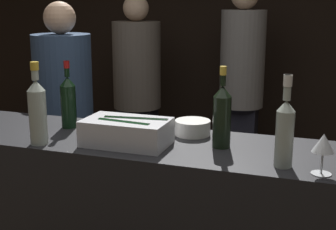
{
  "coord_description": "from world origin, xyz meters",
  "views": [
    {
      "loc": [
        0.66,
        -1.61,
        1.65
      ],
      "look_at": [
        0.0,
        0.3,
        1.15
      ],
      "focal_mm": 50.0,
      "sensor_mm": 36.0,
      "label": 1
    }
  ],
  "objects_px": {
    "bowl_white": "(193,127)",
    "white_wine_bottle": "(285,130)",
    "wine_glass": "(323,145)",
    "person_blond_tee": "(65,112)",
    "person_grey_polo": "(137,88)",
    "champagne_bottle": "(222,115)",
    "person_in_hoodie": "(242,84)",
    "red_wine_bottle_burgundy": "(68,101)",
    "rose_wine_bottle": "(37,110)",
    "ice_bin_with_bottles": "(127,131)"
  },
  "relations": [
    {
      "from": "ice_bin_with_bottles",
      "to": "person_grey_polo",
      "type": "height_order",
      "value": "person_grey_polo"
    },
    {
      "from": "person_in_hoodie",
      "to": "person_grey_polo",
      "type": "height_order",
      "value": "person_in_hoodie"
    },
    {
      "from": "red_wine_bottle_burgundy",
      "to": "person_blond_tee",
      "type": "relative_size",
      "value": 0.2
    },
    {
      "from": "person_in_hoodie",
      "to": "person_grey_polo",
      "type": "bearing_deg",
      "value": 61.16
    },
    {
      "from": "bowl_white",
      "to": "wine_glass",
      "type": "xyz_separation_m",
      "value": [
        0.59,
        -0.35,
        0.08
      ]
    },
    {
      "from": "champagne_bottle",
      "to": "person_in_hoodie",
      "type": "height_order",
      "value": "person_in_hoodie"
    },
    {
      "from": "ice_bin_with_bottles",
      "to": "person_in_hoodie",
      "type": "xyz_separation_m",
      "value": [
        0.17,
        1.83,
        -0.09
      ]
    },
    {
      "from": "ice_bin_with_bottles",
      "to": "person_blond_tee",
      "type": "bearing_deg",
      "value": 134.16
    },
    {
      "from": "champagne_bottle",
      "to": "person_blond_tee",
      "type": "bearing_deg",
      "value": 147.85
    },
    {
      "from": "person_blond_tee",
      "to": "person_grey_polo",
      "type": "bearing_deg",
      "value": 80.77
    },
    {
      "from": "bowl_white",
      "to": "person_blond_tee",
      "type": "height_order",
      "value": "person_blond_tee"
    },
    {
      "from": "bowl_white",
      "to": "wine_glass",
      "type": "height_order",
      "value": "wine_glass"
    },
    {
      "from": "champagne_bottle",
      "to": "person_blond_tee",
      "type": "distance_m",
      "value": 1.52
    },
    {
      "from": "champagne_bottle",
      "to": "person_grey_polo",
      "type": "relative_size",
      "value": 0.21
    },
    {
      "from": "person_in_hoodie",
      "to": "person_blond_tee",
      "type": "xyz_separation_m",
      "value": [
        -1.04,
        -0.94,
        -0.1
      ]
    },
    {
      "from": "ice_bin_with_bottles",
      "to": "rose_wine_bottle",
      "type": "xyz_separation_m",
      "value": [
        -0.37,
        -0.12,
        0.09
      ]
    },
    {
      "from": "white_wine_bottle",
      "to": "rose_wine_bottle",
      "type": "relative_size",
      "value": 0.97
    },
    {
      "from": "red_wine_bottle_burgundy",
      "to": "person_in_hoodie",
      "type": "relative_size",
      "value": 0.19
    },
    {
      "from": "red_wine_bottle_burgundy",
      "to": "person_in_hoodie",
      "type": "bearing_deg",
      "value": 71.37
    },
    {
      "from": "bowl_white",
      "to": "rose_wine_bottle",
      "type": "bearing_deg",
      "value": -148.83
    },
    {
      "from": "wine_glass",
      "to": "person_grey_polo",
      "type": "height_order",
      "value": "person_grey_polo"
    },
    {
      "from": "person_blond_tee",
      "to": "wine_glass",
      "type": "bearing_deg",
      "value": -28.7
    },
    {
      "from": "wine_glass",
      "to": "red_wine_bottle_burgundy",
      "type": "height_order",
      "value": "red_wine_bottle_burgundy"
    },
    {
      "from": "wine_glass",
      "to": "person_blond_tee",
      "type": "distance_m",
      "value": 1.97
    },
    {
      "from": "wine_glass",
      "to": "white_wine_bottle",
      "type": "xyz_separation_m",
      "value": [
        -0.14,
        0.04,
        0.03
      ]
    },
    {
      "from": "wine_glass",
      "to": "rose_wine_bottle",
      "type": "xyz_separation_m",
      "value": [
        -1.19,
        -0.02,
        0.04
      ]
    },
    {
      "from": "white_wine_bottle",
      "to": "rose_wine_bottle",
      "type": "height_order",
      "value": "rose_wine_bottle"
    },
    {
      "from": "ice_bin_with_bottles",
      "to": "person_grey_polo",
      "type": "xyz_separation_m",
      "value": [
        -0.7,
        1.76,
        -0.16
      ]
    },
    {
      "from": "red_wine_bottle_burgundy",
      "to": "person_grey_polo",
      "type": "relative_size",
      "value": 0.2
    },
    {
      "from": "ice_bin_with_bottles",
      "to": "wine_glass",
      "type": "relative_size",
      "value": 2.41
    },
    {
      "from": "person_in_hoodie",
      "to": "white_wine_bottle",
      "type": "bearing_deg",
      "value": 161.44
    },
    {
      "from": "person_blond_tee",
      "to": "bowl_white",
      "type": "bearing_deg",
      "value": -28.78
    },
    {
      "from": "red_wine_bottle_burgundy",
      "to": "bowl_white",
      "type": "bearing_deg",
      "value": 6.78
    },
    {
      "from": "person_in_hoodie",
      "to": "person_grey_polo",
      "type": "xyz_separation_m",
      "value": [
        -0.86,
        -0.07,
        -0.07
      ]
    },
    {
      "from": "ice_bin_with_bottles",
      "to": "red_wine_bottle_burgundy",
      "type": "bearing_deg",
      "value": 156.53
    },
    {
      "from": "person_blond_tee",
      "to": "champagne_bottle",
      "type": "bearing_deg",
      "value": -30.21
    },
    {
      "from": "ice_bin_with_bottles",
      "to": "white_wine_bottle",
      "type": "height_order",
      "value": "white_wine_bottle"
    },
    {
      "from": "ice_bin_with_bottles",
      "to": "person_blond_tee",
      "type": "height_order",
      "value": "person_blond_tee"
    },
    {
      "from": "person_grey_polo",
      "to": "person_in_hoodie",
      "type": "bearing_deg",
      "value": 46.06
    },
    {
      "from": "ice_bin_with_bottles",
      "to": "red_wine_bottle_burgundy",
      "type": "xyz_separation_m",
      "value": [
        -0.39,
        0.17,
        0.07
      ]
    },
    {
      "from": "red_wine_bottle_burgundy",
      "to": "person_in_hoodie",
      "type": "xyz_separation_m",
      "value": [
        0.56,
        1.66,
        -0.16
      ]
    },
    {
      "from": "person_in_hoodie",
      "to": "person_blond_tee",
      "type": "bearing_deg",
      "value": 98.61
    },
    {
      "from": "person_blond_tee",
      "to": "person_grey_polo",
      "type": "distance_m",
      "value": 0.88
    },
    {
      "from": "person_in_hoodie",
      "to": "red_wine_bottle_burgundy",
      "type": "bearing_deg",
      "value": 127.84
    },
    {
      "from": "white_wine_bottle",
      "to": "person_grey_polo",
      "type": "xyz_separation_m",
      "value": [
        -1.37,
        1.82,
        -0.24
      ]
    },
    {
      "from": "bowl_white",
      "to": "white_wine_bottle",
      "type": "height_order",
      "value": "white_wine_bottle"
    },
    {
      "from": "champagne_bottle",
      "to": "ice_bin_with_bottles",
      "type": "bearing_deg",
      "value": -165.96
    },
    {
      "from": "ice_bin_with_bottles",
      "to": "bowl_white",
      "type": "distance_m",
      "value": 0.33
    },
    {
      "from": "bowl_white",
      "to": "person_in_hoodie",
      "type": "distance_m",
      "value": 1.59
    },
    {
      "from": "person_in_hoodie",
      "to": "person_blond_tee",
      "type": "distance_m",
      "value": 1.4
    }
  ]
}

